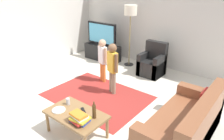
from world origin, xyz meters
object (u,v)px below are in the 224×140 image
Objects in this scene: tv_stand at (102,52)px; coffee_table at (76,116)px; child_near_tv at (103,57)px; child_center at (113,64)px; book_stack at (79,118)px; couch at (187,127)px; soda_can at (68,101)px; floor_lamp at (131,14)px; bottle at (94,111)px; tv_remote at (83,111)px; tv at (102,34)px; armchair at (153,64)px; plate at (59,110)px.

tv_stand is 1.20× the size of coffee_table.
child_near_tv is 0.66m from child_center.
child_near_tv is at bearing 122.30° from book_stack.
couch is 1.99m from soda_can.
bottle is at bearing -64.73° from floor_lamp.
tv_remote is at bearing -149.87° from couch.
book_stack reaches higher than tv_remote.
bottle is at bearing 0.00° from soda_can.
child_near_tv is 0.94× the size of child_center.
coffee_table is at bearing -147.31° from couch.
tv is 3.91m from book_stack.
bottle is at bearing -50.53° from tv.
coffee_table is (1.01, -1.83, -0.29)m from child_near_tv.
coffee_table is (0.24, -3.00, 0.07)m from armchair.
soda_can is at bearing -58.75° from tv_stand.
plate is at bearing -60.28° from tv_stand.
coffee_table is 0.31m from plate.
armchair is at bearing 88.72° from soda_can.
couch is 15.00× the size of soda_can.
child_near_tv is 5.00× the size of plate.
soda_can is (0.71, -1.73, -0.18)m from child_near_tv.
coffee_table is at bearing -18.43° from soda_can.
child_center is (-1.92, 0.55, 0.42)m from couch.
couch is 1.46m from bottle.
floor_lamp is 3.48m from tv_remote.
child_near_tv is 2.19m from bottle.
child_center is (0.70, -1.69, -0.84)m from floor_lamp.
tv is at bearing 137.33° from child_center.
plate is (-0.04, -3.12, 0.13)m from armchair.
book_stack is (2.30, -3.16, 0.25)m from tv_stand.
tv is 1.93m from armchair.
child_center reaches higher than bottle.
floor_lamp reaches higher than bottle.
tv is at bearing -90.00° from tv_stand.
plate is (1.80, -3.16, 0.18)m from tv_stand.
tv reaches higher than coffee_table.
tv reaches higher than soda_can.
floor_lamp reaches higher than tv_remote.
book_stack is at bearing 0.02° from plate.
child_center is 1.60m from coffee_table.
book_stack is 1.09× the size of bottle.
soda_can is at bearing -91.28° from armchair.
tv_stand is 3.45m from soda_can.
tv_stand is 1.61m from floor_lamp.
soda_can reaches higher than tv_stand.
bottle is 0.62m from soda_can.
tv_stand is 7.06× the size of tv_remote.
tv is at bearing 129.47° from bottle.
floor_lamp is at bearing 141.49° from tv_remote.
couch is 6.23× the size of bottle.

